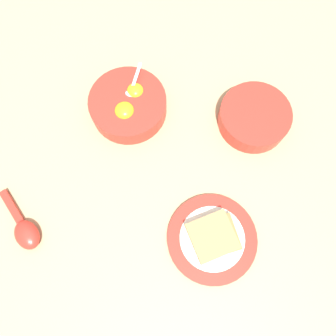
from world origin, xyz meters
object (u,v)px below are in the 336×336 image
at_px(egg_bowl, 128,105).
at_px(congee_bowl, 254,117).
at_px(soup_spoon, 25,230).
at_px(toast_plate, 212,239).
at_px(toast_sandwich, 214,237).

distance_m(egg_bowl, congee_bowl, 0.29).
xyz_separation_m(egg_bowl, soup_spoon, (-0.12, -0.33, -0.01)).
bearing_deg(egg_bowl, toast_plate, -42.50).
xyz_separation_m(toast_plate, soup_spoon, (-0.38, -0.09, 0.01)).
distance_m(toast_plate, soup_spoon, 0.39).
distance_m(toast_plate, congee_bowl, 0.29).
xyz_separation_m(toast_sandwich, soup_spoon, (-0.38, -0.10, -0.01)).
height_order(egg_bowl, soup_spoon, egg_bowl).
height_order(egg_bowl, congee_bowl, egg_bowl).
xyz_separation_m(toast_plate, congee_bowl, (0.03, 0.29, 0.02)).
bearing_deg(soup_spoon, toast_sandwich, 14.00).
height_order(soup_spoon, congee_bowl, congee_bowl).
bearing_deg(egg_bowl, congee_bowl, 10.08).
bearing_deg(toast_plate, egg_bowl, 137.50).
relative_size(toast_plate, soup_spoon, 1.38).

